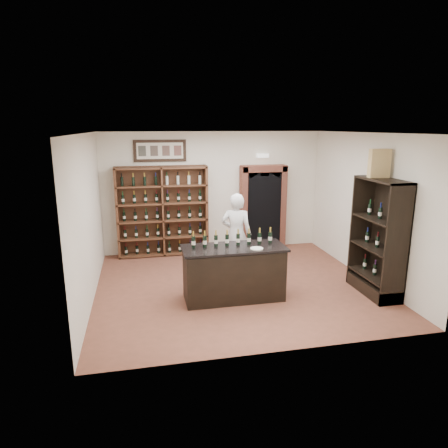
# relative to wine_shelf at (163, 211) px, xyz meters

# --- Properties ---
(floor) EXTENTS (5.50, 5.50, 0.00)m
(floor) POSITION_rel_wine_shelf_xyz_m (1.30, -2.33, -1.10)
(floor) COLOR brown
(floor) RESTS_ON ground
(ceiling) EXTENTS (5.50, 5.50, 0.00)m
(ceiling) POSITION_rel_wine_shelf_xyz_m (1.30, -2.33, 1.90)
(ceiling) COLOR white
(ceiling) RESTS_ON wall_back
(wall_back) EXTENTS (5.50, 0.04, 3.00)m
(wall_back) POSITION_rel_wine_shelf_xyz_m (1.30, 0.17, 0.40)
(wall_back) COLOR silver
(wall_back) RESTS_ON ground
(wall_left) EXTENTS (0.04, 5.00, 3.00)m
(wall_left) POSITION_rel_wine_shelf_xyz_m (-1.45, -2.33, 0.40)
(wall_left) COLOR silver
(wall_left) RESTS_ON ground
(wall_right) EXTENTS (0.04, 5.00, 3.00)m
(wall_right) POSITION_rel_wine_shelf_xyz_m (4.05, -2.33, 0.40)
(wall_right) COLOR silver
(wall_right) RESTS_ON ground
(wine_shelf) EXTENTS (2.20, 0.38, 2.20)m
(wine_shelf) POSITION_rel_wine_shelf_xyz_m (0.00, 0.00, 0.00)
(wine_shelf) COLOR #4F2C1B
(wine_shelf) RESTS_ON ground
(framed_picture) EXTENTS (1.25, 0.04, 0.52)m
(framed_picture) POSITION_rel_wine_shelf_xyz_m (0.00, 0.14, 1.45)
(framed_picture) COLOR black
(framed_picture) RESTS_ON wall_back
(arched_doorway) EXTENTS (1.17, 0.35, 2.17)m
(arched_doorway) POSITION_rel_wine_shelf_xyz_m (2.55, -0.00, 0.04)
(arched_doorway) COLOR black
(arched_doorway) RESTS_ON ground
(emergency_light) EXTENTS (0.30, 0.10, 0.10)m
(emergency_light) POSITION_rel_wine_shelf_xyz_m (2.55, 0.09, 1.30)
(emergency_light) COLOR white
(emergency_light) RESTS_ON wall_back
(tasting_counter) EXTENTS (1.88, 0.78, 1.00)m
(tasting_counter) POSITION_rel_wine_shelf_xyz_m (1.10, -2.93, -0.61)
(tasting_counter) COLOR black
(tasting_counter) RESTS_ON ground
(counter_bottle_0) EXTENTS (0.07, 0.07, 0.30)m
(counter_bottle_0) POSITION_rel_wine_shelf_xyz_m (0.38, -2.83, 0.01)
(counter_bottle_0) COLOR black
(counter_bottle_0) RESTS_ON tasting_counter
(counter_bottle_1) EXTENTS (0.07, 0.07, 0.30)m
(counter_bottle_1) POSITION_rel_wine_shelf_xyz_m (0.59, -2.83, 0.01)
(counter_bottle_1) COLOR black
(counter_bottle_1) RESTS_ON tasting_counter
(counter_bottle_2) EXTENTS (0.07, 0.07, 0.30)m
(counter_bottle_2) POSITION_rel_wine_shelf_xyz_m (0.79, -2.83, 0.01)
(counter_bottle_2) COLOR black
(counter_bottle_2) RESTS_ON tasting_counter
(counter_bottle_3) EXTENTS (0.07, 0.07, 0.30)m
(counter_bottle_3) POSITION_rel_wine_shelf_xyz_m (1.00, -2.83, 0.01)
(counter_bottle_3) COLOR black
(counter_bottle_3) RESTS_ON tasting_counter
(counter_bottle_4) EXTENTS (0.07, 0.07, 0.30)m
(counter_bottle_4) POSITION_rel_wine_shelf_xyz_m (1.20, -2.83, 0.01)
(counter_bottle_4) COLOR black
(counter_bottle_4) RESTS_ON tasting_counter
(counter_bottle_5) EXTENTS (0.07, 0.07, 0.30)m
(counter_bottle_5) POSITION_rel_wine_shelf_xyz_m (1.41, -2.83, 0.01)
(counter_bottle_5) COLOR black
(counter_bottle_5) RESTS_ON tasting_counter
(counter_bottle_6) EXTENTS (0.07, 0.07, 0.30)m
(counter_bottle_6) POSITION_rel_wine_shelf_xyz_m (1.61, -2.83, 0.01)
(counter_bottle_6) COLOR black
(counter_bottle_6) RESTS_ON tasting_counter
(counter_bottle_7) EXTENTS (0.07, 0.07, 0.30)m
(counter_bottle_7) POSITION_rel_wine_shelf_xyz_m (1.82, -2.83, 0.01)
(counter_bottle_7) COLOR black
(counter_bottle_7) RESTS_ON tasting_counter
(side_cabinet) EXTENTS (0.48, 1.20, 2.20)m
(side_cabinet) POSITION_rel_wine_shelf_xyz_m (3.82, -3.23, -0.35)
(side_cabinet) COLOR black
(side_cabinet) RESTS_ON ground
(shopkeeper) EXTENTS (0.76, 0.63, 1.78)m
(shopkeeper) POSITION_rel_wine_shelf_xyz_m (1.44, -1.74, -0.21)
(shopkeeper) COLOR silver
(shopkeeper) RESTS_ON ground
(plate) EXTENTS (0.23, 0.23, 0.02)m
(plate) POSITION_rel_wine_shelf_xyz_m (1.47, -3.14, -0.09)
(plate) COLOR beige
(plate) RESTS_ON tasting_counter
(wine_crate) EXTENTS (0.39, 0.20, 0.52)m
(wine_crate) POSITION_rel_wine_shelf_xyz_m (3.80, -3.05, 1.36)
(wine_crate) COLOR tan
(wine_crate) RESTS_ON side_cabinet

